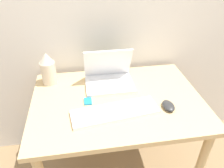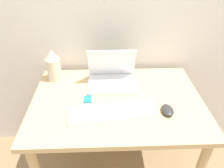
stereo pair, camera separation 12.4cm
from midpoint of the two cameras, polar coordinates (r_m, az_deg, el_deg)
desk at (r=1.36m, az=-1.30°, el=-7.32°), size 1.00×0.71×0.71m
laptop at (r=1.40m, az=-3.38°, el=1.86°), size 0.30×0.23×0.24m
keyboard at (r=1.19m, az=-2.19°, el=-7.37°), size 0.49×0.20×0.02m
mouse at (r=1.24m, az=11.76°, el=-5.68°), size 0.06×0.10×0.03m
vase at (r=1.46m, az=-18.75°, el=3.71°), size 0.09×0.09×0.21m
mp3_player at (r=1.28m, az=-9.09°, el=-4.58°), size 0.04×0.06×0.01m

